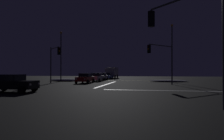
% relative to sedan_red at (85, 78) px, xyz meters
% --- Properties ---
extents(ground, '(120.00, 120.00, 0.10)m').
position_rel_sedan_red_xyz_m(ground, '(3.99, -10.49, -0.85)').
color(ground, black).
extents(stop_line_north, '(0.35, 15.08, 0.01)m').
position_rel_sedan_red_xyz_m(stop_line_north, '(3.99, -1.71, -0.80)').
color(stop_line_north, white).
rests_on(stop_line_north, ground).
extents(centre_line_ns, '(22.00, 0.15, 0.01)m').
position_rel_sedan_red_xyz_m(centre_line_ns, '(3.99, 9.89, -0.80)').
color(centre_line_ns, yellow).
rests_on(centre_line_ns, ground).
extents(crosswalk_bar_east, '(15.08, 0.40, 0.01)m').
position_rel_sedan_red_xyz_m(crosswalk_bar_east, '(12.87, -10.49, -0.80)').
color(crosswalk_bar_east, white).
rests_on(crosswalk_bar_east, ground).
extents(snow_bank_left_curb, '(6.08, 1.50, 0.52)m').
position_rel_sedan_red_xyz_m(snow_bank_left_curb, '(-5.59, 4.73, -0.54)').
color(snow_bank_left_curb, white).
rests_on(snow_bank_left_curb, ground).
extents(snow_bank_right_curb, '(6.68, 1.50, 0.39)m').
position_rel_sedan_red_xyz_m(snow_bank_right_curb, '(13.57, 5.83, -0.61)').
color(snow_bank_right_curb, white).
rests_on(snow_bank_right_curb, ground).
extents(sedan_red, '(2.02, 4.33, 1.57)m').
position_rel_sedan_red_xyz_m(sedan_red, '(0.00, 0.00, 0.00)').
color(sedan_red, maroon).
rests_on(sedan_red, ground).
extents(sedan_white, '(2.02, 4.33, 1.57)m').
position_rel_sedan_red_xyz_m(sedan_white, '(0.35, 5.93, 0.00)').
color(sedan_white, silver).
rests_on(sedan_white, ground).
extents(sedan_silver, '(2.02, 4.33, 1.57)m').
position_rel_sedan_red_xyz_m(sedan_silver, '(0.05, 12.07, 0.00)').
color(sedan_silver, '#B7B7BC').
rests_on(sedan_silver, ground).
extents(sedan_blue, '(2.02, 4.33, 1.57)m').
position_rel_sedan_red_xyz_m(sedan_blue, '(0.30, 17.73, 0.00)').
color(sedan_blue, navy).
rests_on(sedan_blue, ground).
extents(box_truck, '(2.68, 8.28, 3.08)m').
position_rel_sedan_red_xyz_m(box_truck, '(0.21, 24.34, 0.91)').
color(box_truck, beige).
rests_on(box_truck, ground).
extents(sedan_black_crossing, '(4.33, 2.02, 1.57)m').
position_rel_sedan_red_xyz_m(sedan_black_crossing, '(-2.14, -14.26, 0.00)').
color(sedan_black_crossing, black).
rests_on(sedan_black_crossing, ground).
extents(traffic_signal_ne, '(3.55, 3.55, 5.63)m').
position_rel_sedan_red_xyz_m(traffic_signal_ne, '(11.71, -2.77, 3.13)').
color(traffic_signal_ne, '#4C4C51').
rests_on(traffic_signal_ne, ground).
extents(traffic_signal_nw, '(2.87, 2.87, 5.67)m').
position_rel_sedan_red_xyz_m(traffic_signal_nw, '(-4.04, -2.46, 3.10)').
color(traffic_signal_nw, '#4C4C51').
rests_on(traffic_signal_nw, ground).
extents(traffic_signal_se, '(3.61, 3.61, 6.27)m').
position_rel_sedan_red_xyz_m(traffic_signal_se, '(11.76, -18.26, 3.56)').
color(traffic_signal_se, '#4C4C51').
rests_on(traffic_signal_se, ground).
extents(streetlamp_right_near, '(0.44, 0.44, 9.81)m').
position_rel_sedan_red_xyz_m(streetlamp_right_near, '(13.87, 3.89, 4.80)').
color(streetlamp_right_near, '#424247').
rests_on(streetlamp_right_near, ground).
extents(streetlamp_left_near, '(0.44, 0.44, 9.27)m').
position_rel_sedan_red_xyz_m(streetlamp_left_near, '(-5.89, 3.89, 4.53)').
color(streetlamp_left_near, '#424247').
rests_on(streetlamp_left_near, ground).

